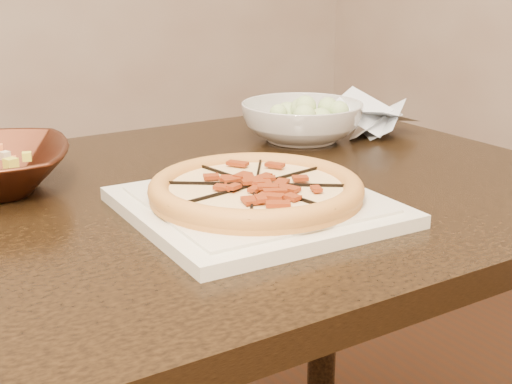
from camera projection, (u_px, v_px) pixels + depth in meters
dining_table at (160, 267)px, 1.06m from camera, size 1.32×0.85×0.75m
plate at (256, 206)px, 0.96m from camera, size 0.33×0.33×0.02m
pizza at (256, 189)px, 0.95m from camera, size 0.29×0.29×0.03m
salad_bowl at (302, 122)px, 1.35m from camera, size 0.23×0.23×0.07m
salad at (303, 94)px, 1.33m from camera, size 0.12×0.12×0.04m
cling_film at (374, 122)px, 1.39m from camera, size 0.17×0.15×0.05m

